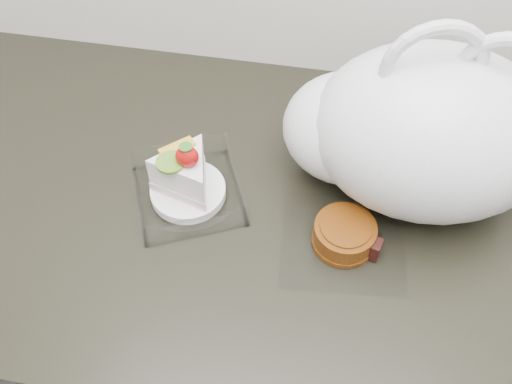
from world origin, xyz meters
name	(u,v)px	position (x,y,z in m)	size (l,w,h in m)	color
counter	(293,334)	(0.00, 1.69, 0.45)	(2.04, 0.64, 0.90)	black
cake_tray	(187,183)	(-0.18, 1.68, 0.93)	(0.20, 0.20, 0.12)	white
mooncake_wrap	(345,236)	(0.06, 1.64, 0.92)	(0.19, 0.18, 0.04)	white
plastic_bag	(413,131)	(0.13, 1.76, 1.02)	(0.37, 0.27, 0.30)	white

